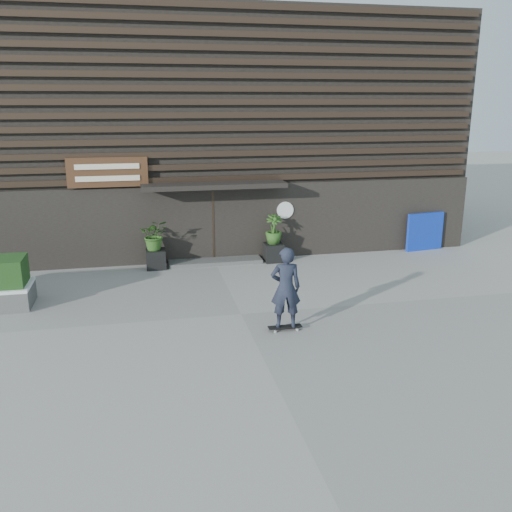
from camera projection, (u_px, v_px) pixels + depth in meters
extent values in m
plane|color=gray|center=(241.00, 314.00, 13.65)|extent=(80.00, 80.00, 0.00)
cube|color=#484946|center=(215.00, 261.00, 17.96)|extent=(3.00, 0.80, 0.12)
cube|color=black|center=(156.00, 259.00, 17.33)|extent=(0.60, 0.60, 0.60)
imported|color=#2D591E|center=(155.00, 235.00, 17.12)|extent=(0.86, 0.75, 0.96)
cube|color=black|center=(273.00, 252.00, 18.09)|extent=(0.60, 0.60, 0.60)
imported|color=#2D591E|center=(274.00, 229.00, 17.88)|extent=(0.54, 0.54, 0.96)
cube|color=#0D2AAD|center=(425.00, 232.00, 19.38)|extent=(1.42, 0.32, 1.33)
cube|color=black|center=(195.00, 129.00, 21.99)|extent=(18.00, 10.00, 8.00)
cube|color=black|center=(213.00, 223.00, 17.96)|extent=(18.00, 0.12, 2.50)
cube|color=#38281E|center=(212.00, 179.00, 17.52)|extent=(17.60, 0.08, 0.18)
cube|color=#38281E|center=(212.00, 166.00, 17.41)|extent=(17.60, 0.08, 0.18)
cube|color=#38281E|center=(212.00, 154.00, 17.31)|extent=(17.60, 0.08, 0.18)
cube|color=#38281E|center=(212.00, 141.00, 17.20)|extent=(17.60, 0.08, 0.18)
cube|color=#38281E|center=(211.00, 128.00, 17.09)|extent=(17.60, 0.08, 0.18)
cube|color=#38281E|center=(211.00, 115.00, 16.99)|extent=(17.60, 0.08, 0.18)
cube|color=#38281E|center=(211.00, 102.00, 16.88)|extent=(17.60, 0.08, 0.18)
cube|color=#38281E|center=(210.00, 89.00, 16.78)|extent=(17.60, 0.08, 0.18)
cube|color=#38281E|center=(210.00, 75.00, 16.67)|extent=(17.60, 0.08, 0.18)
cube|color=#38281E|center=(210.00, 61.00, 16.57)|extent=(17.60, 0.08, 0.18)
cube|color=#38281E|center=(210.00, 47.00, 16.46)|extent=(17.60, 0.08, 0.18)
cube|color=#38281E|center=(209.00, 33.00, 16.36)|extent=(17.60, 0.08, 0.18)
cube|color=#38281E|center=(209.00, 19.00, 16.25)|extent=(17.60, 0.08, 0.18)
cube|color=#38281E|center=(209.00, 4.00, 16.14)|extent=(17.60, 0.08, 0.18)
cube|color=black|center=(214.00, 185.00, 17.20)|extent=(4.50, 1.00, 0.15)
cube|color=black|center=(213.00, 225.00, 18.14)|extent=(2.40, 0.30, 2.30)
cube|color=#38281E|center=(213.00, 226.00, 17.97)|extent=(0.06, 0.10, 2.30)
cube|color=#472B19|center=(108.00, 172.00, 16.72)|extent=(2.40, 0.10, 0.90)
cube|color=beige|center=(107.00, 167.00, 16.61)|extent=(1.90, 0.02, 0.16)
cube|color=beige|center=(108.00, 179.00, 16.70)|extent=(1.90, 0.02, 0.16)
cylinder|color=white|center=(285.00, 210.00, 18.27)|extent=(0.56, 0.03, 0.56)
cube|color=black|center=(285.00, 327.00, 12.66)|extent=(0.78, 0.20, 0.02)
cylinder|color=#ACACA7|center=(275.00, 332.00, 12.53)|extent=(0.06, 0.03, 0.06)
cylinder|color=#ABACA7|center=(273.00, 328.00, 12.72)|extent=(0.06, 0.03, 0.06)
cylinder|color=#B7B8B3|center=(297.00, 330.00, 12.64)|extent=(0.06, 0.03, 0.06)
cylinder|color=#AAAAA6|center=(295.00, 326.00, 12.83)|extent=(0.06, 0.03, 0.06)
imported|color=black|center=(286.00, 288.00, 12.41)|extent=(0.74, 0.54, 1.87)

